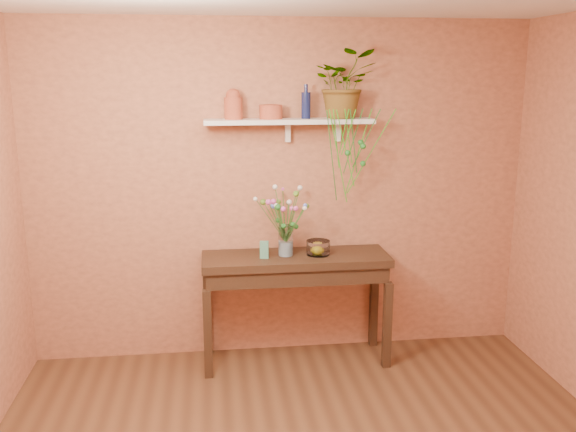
# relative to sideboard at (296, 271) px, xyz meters

# --- Properties ---
(room) EXTENTS (4.04, 4.04, 2.70)m
(room) POSITION_rel_sideboard_xyz_m (-0.09, -1.75, 0.59)
(room) COLOR brown
(room) RESTS_ON ground
(sideboard) EXTENTS (1.46, 0.47, 0.89)m
(sideboard) POSITION_rel_sideboard_xyz_m (0.00, 0.00, 0.00)
(sideboard) COLOR #3B2818
(sideboard) RESTS_ON ground
(wall_shelf) EXTENTS (1.30, 0.24, 0.19)m
(wall_shelf) POSITION_rel_sideboard_xyz_m (-0.02, 0.13, 1.16)
(wall_shelf) COLOR white
(wall_shelf) RESTS_ON room
(terracotta_jug) EXTENTS (0.17, 0.17, 0.23)m
(terracotta_jug) POSITION_rel_sideboard_xyz_m (-0.46, 0.14, 1.29)
(terracotta_jug) COLOR #B6472C
(terracotta_jug) RESTS_ON wall_shelf
(terracotta_pot) EXTENTS (0.23, 0.23, 0.11)m
(terracotta_pot) POSITION_rel_sideboard_xyz_m (-0.17, 0.14, 1.23)
(terracotta_pot) COLOR #B6472C
(terracotta_pot) RESTS_ON wall_shelf
(blue_bottle) EXTENTS (0.09, 0.09, 0.26)m
(blue_bottle) POSITION_rel_sideboard_xyz_m (0.10, 0.14, 1.29)
(blue_bottle) COLOR #121945
(blue_bottle) RESTS_ON wall_shelf
(spider_plant) EXTENTS (0.47, 0.41, 0.52)m
(spider_plant) POSITION_rel_sideboard_xyz_m (0.39, 0.15, 1.44)
(spider_plant) COLOR #226D24
(spider_plant) RESTS_ON wall_shelf
(plant_fronds) EXTENTS (0.56, 0.26, 0.73)m
(plant_fronds) POSITION_rel_sideboard_xyz_m (0.45, 0.00, 0.96)
(plant_fronds) COLOR #226D24
(plant_fronds) RESTS_ON wall_shelf
(glass_vase) EXTENTS (0.11, 0.11, 0.24)m
(glass_vase) POSITION_rel_sideboard_xyz_m (-0.08, 0.01, 0.23)
(glass_vase) COLOR white
(glass_vase) RESTS_ON sideboard
(bouquet) EXTENTS (0.43, 0.44, 0.44)m
(bouquet) POSITION_rel_sideboard_xyz_m (-0.09, 0.01, 0.50)
(bouquet) COLOR #386B28
(bouquet) RESTS_ON glass_vase
(glass_bowl) EXTENTS (0.19, 0.19, 0.11)m
(glass_bowl) POSITION_rel_sideboard_xyz_m (0.18, -0.00, 0.18)
(glass_bowl) COLOR white
(glass_bowl) RESTS_ON sideboard
(lemon) EXTENTS (0.07, 0.07, 0.07)m
(lemon) POSITION_rel_sideboard_xyz_m (0.17, -0.01, 0.17)
(lemon) COLOR yellow
(lemon) RESTS_ON glass_bowl
(carton) EXTENTS (0.07, 0.06, 0.13)m
(carton) POSITION_rel_sideboard_xyz_m (-0.25, -0.04, 0.19)
(carton) COLOR #366F81
(carton) RESTS_ON sideboard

